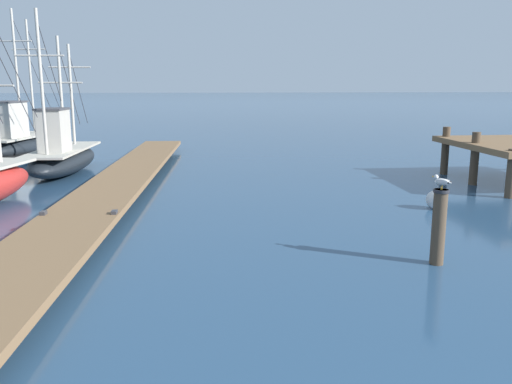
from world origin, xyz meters
TOP-DOWN VIEW (x-y plane):
  - floating_dock at (-5.82, 15.64)m, footprint 3.26×22.83m
  - fishing_boat_0 at (-11.58, 24.54)m, footprint 2.99×6.95m
  - fishing_boat_3 at (-8.45, 19.64)m, footprint 2.24×6.54m
  - mooring_piling at (1.09, 8.19)m, footprint 0.30×0.30m
  - perched_seagull at (1.10, 8.19)m, footprint 0.30×0.31m
  - mooring_buoy at (3.08, 12.52)m, footprint 0.52×0.52m

SIDE VIEW (x-z plane):
  - mooring_buoy at x=3.08m, z-range -0.04..0.56m
  - floating_dock at x=-5.82m, z-range 0.10..0.63m
  - fishing_boat_3 at x=-8.45m, z-range -2.20..3.62m
  - mooring_piling at x=1.09m, z-range 0.04..1.49m
  - fishing_boat_0 at x=-11.58m, z-range -2.54..4.14m
  - perched_seagull at x=1.10m, z-range 1.47..1.74m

